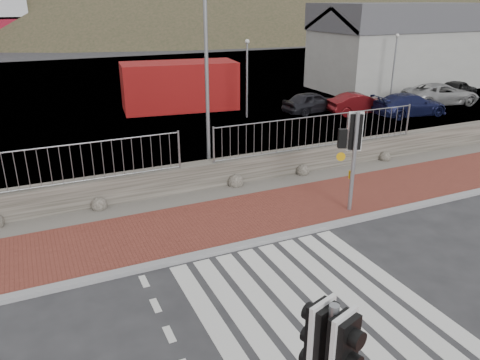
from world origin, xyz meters
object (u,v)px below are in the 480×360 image
car_b (359,104)px  traffic_signal_far (354,141)px  streetlight (210,61)px  car_c (410,105)px  car_e (457,89)px  shipping_container (180,86)px  car_d (441,94)px  car_a (312,102)px

car_b → traffic_signal_far: bearing=150.6°
streetlight → car_c: bearing=22.0°
car_c → car_e: car_c is taller
streetlight → car_e: bearing=23.1°
shipping_container → car_c: shipping_container is taller
car_e → streetlight: bearing=93.5°
car_b → car_d: (6.14, -0.02, 0.06)m
car_b → car_c: 2.71m
traffic_signal_far → car_a: bearing=-93.3°
car_c → car_b: bearing=61.3°
streetlight → car_c: 14.56m
traffic_signal_far → car_d: traffic_signal_far is taller
car_d → car_e: 2.70m
car_d → shipping_container: bearing=79.9°
shipping_container → car_c: 12.99m
car_a → car_c: (4.49, -2.88, 0.02)m
car_c → streetlight: bearing=113.4°
shipping_container → car_a: shipping_container is taller
streetlight → car_e: size_ratio=2.11×
shipping_container → car_c: bearing=-24.9°
traffic_signal_far → shipping_container: 15.80m
traffic_signal_far → streetlight: 5.52m
streetlight → car_c: streetlight is taller
traffic_signal_far → car_a: 13.42m
car_a → car_b: size_ratio=1.01×
shipping_container → car_b: size_ratio=1.85×
shipping_container → streetlight: bearing=-94.9°
car_b → car_e: bearing=-73.4°
car_b → shipping_container: bearing=68.2°
car_c → car_d: car_d is taller
streetlight → car_a: bearing=43.1°
car_c → car_e: 6.86m
car_b → car_a: bearing=68.6°
traffic_signal_far → car_b: traffic_signal_far is taller
traffic_signal_far → shipping_container: bearing=-64.4°
car_d → car_e: size_ratio=1.33×
shipping_container → car_e: 17.93m
car_c → car_a: bearing=62.5°
shipping_container → car_d: 15.85m
traffic_signal_far → car_a: traffic_signal_far is taller
streetlight → car_c: size_ratio=1.72×
car_b → car_c: car_c is taller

